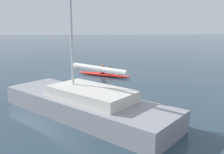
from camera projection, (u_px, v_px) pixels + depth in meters
ground_plane at (87, 76)px, 21.22m from camera, size 160.00×160.00×0.00m
kayak at (103, 75)px, 21.04m from camera, size 4.54×3.29×0.26m
kayaker at (103, 69)px, 20.94m from camera, size 1.39×2.07×0.75m
sailboat_mid_row at (84, 103)px, 12.01m from camera, size 8.71×8.80×11.64m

